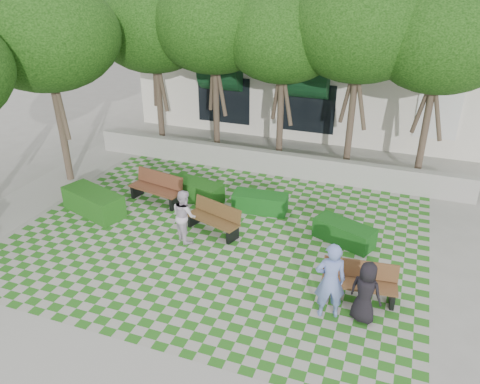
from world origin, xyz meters
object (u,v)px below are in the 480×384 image
at_px(bench_east, 359,282).
at_px(hedge_east, 344,233).
at_px(hedge_midleft, 196,190).
at_px(person_white, 184,215).
at_px(hedge_midright, 260,202).
at_px(person_dark, 366,292).
at_px(hedge_west, 94,202).
at_px(bench_mid, 214,219).
at_px(person_blue, 330,281).
at_px(bench_west, 157,188).

bearing_deg(bench_east, hedge_east, 100.74).
bearing_deg(hedge_midleft, hedge_east, -11.21).
relative_size(hedge_east, person_white, 1.10).
bearing_deg(person_white, hedge_midleft, -33.60).
distance_m(bench_east, hedge_midright, 5.05).
distance_m(person_dark, person_white, 5.70).
relative_size(hedge_west, person_white, 1.38).
relative_size(bench_east, person_dark, 1.20).
xyz_separation_m(bench_east, hedge_midleft, (-6.03, 3.51, -0.12)).
xyz_separation_m(bench_east, hedge_east, (-0.74, 2.46, -0.15)).
distance_m(bench_mid, hedge_west, 4.22).
bearing_deg(person_blue, hedge_west, -35.05).
xyz_separation_m(bench_mid, person_white, (-0.64, -0.70, 0.36)).
distance_m(hedge_east, person_white, 4.74).
relative_size(hedge_east, hedge_midright, 1.00).
height_order(hedge_east, hedge_west, hedge_west).
bearing_deg(person_white, hedge_west, 31.31).
bearing_deg(hedge_midright, hedge_midleft, 178.85).
relative_size(hedge_east, person_blue, 0.91).
distance_m(bench_mid, bench_west, 2.93).
relative_size(person_blue, person_dark, 1.27).
distance_m(bench_east, person_white, 5.33).
bearing_deg(hedge_west, hedge_east, 7.17).
bearing_deg(bench_west, hedge_midright, 20.40).
relative_size(bench_east, bench_west, 0.91).
relative_size(bench_west, person_white, 1.26).
distance_m(bench_west, hedge_midright, 3.62).
xyz_separation_m(hedge_midright, person_white, (-1.55, -2.47, 0.50)).
xyz_separation_m(hedge_midleft, person_blue, (5.44, -4.41, 0.65)).
xyz_separation_m(bench_west, hedge_midright, (3.57, 0.55, -0.18)).
distance_m(hedge_east, person_dark, 3.39).
height_order(bench_mid, person_white, person_white).
bearing_deg(bench_mid, person_blue, -14.92).
height_order(bench_west, hedge_east, bench_west).
distance_m(hedge_east, hedge_midleft, 5.40).
height_order(bench_mid, person_blue, person_blue).
bearing_deg(person_dark, hedge_midright, -28.72).
bearing_deg(hedge_west, hedge_midleft, 36.82).
bearing_deg(hedge_east, bench_mid, -168.72).
bearing_deg(person_dark, person_white, 0.82).
height_order(bench_west, hedge_west, bench_west).
distance_m(bench_mid, person_white, 1.02).
height_order(person_dark, person_white, person_white).
distance_m(bench_east, person_blue, 1.21).
xyz_separation_m(bench_mid, bench_west, (-2.66, 1.22, 0.04)).
bearing_deg(hedge_midleft, person_blue, -39.06).
bearing_deg(hedge_midright, bench_mid, -117.23).
bearing_deg(bench_east, person_white, 163.25).
distance_m(bench_east, bench_mid, 4.88).
xyz_separation_m(bench_east, person_dark, (0.20, -0.77, 0.32)).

